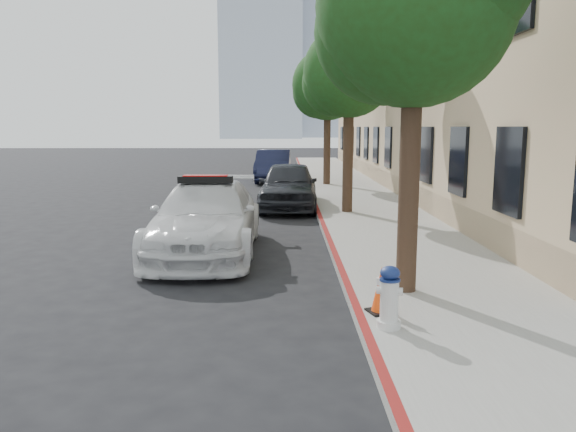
% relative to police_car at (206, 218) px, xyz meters
% --- Properties ---
extents(ground, '(120.00, 120.00, 0.00)m').
position_rel_police_car_xyz_m(ground, '(0.54, -1.21, -0.74)').
color(ground, black).
rests_on(ground, ground).
extents(sidewalk, '(3.20, 50.00, 0.15)m').
position_rel_police_car_xyz_m(sidewalk, '(4.14, 8.79, -0.66)').
color(sidewalk, gray).
rests_on(sidewalk, ground).
extents(curb_strip, '(0.12, 50.00, 0.15)m').
position_rel_police_car_xyz_m(curb_strip, '(2.60, 8.79, -0.66)').
color(curb_strip, maroon).
rests_on(curb_strip, ground).
extents(building, '(8.00, 36.00, 10.00)m').
position_rel_police_car_xyz_m(building, '(9.74, 13.79, 4.26)').
color(building, tan).
rests_on(building, ground).
extents(tower_left, '(18.00, 14.00, 60.00)m').
position_rel_police_car_xyz_m(tower_left, '(-3.46, 118.79, 29.26)').
color(tower_left, '#9EA8B7').
rests_on(tower_left, ground).
extents(tower_right, '(14.00, 14.00, 44.00)m').
position_rel_police_car_xyz_m(tower_right, '(9.54, 133.79, 21.26)').
color(tower_right, '#9EA8B7').
rests_on(tower_right, ground).
extents(tree_near, '(2.92, 2.82, 5.62)m').
position_rel_police_car_xyz_m(tree_near, '(3.47, -3.22, 3.53)').
color(tree_near, black).
rests_on(tree_near, sidewalk).
extents(tree_mid, '(2.77, 2.64, 5.43)m').
position_rel_police_car_xyz_m(tree_mid, '(3.47, 4.78, 3.42)').
color(tree_mid, black).
rests_on(tree_mid, sidewalk).
extents(tree_far, '(3.10, 3.00, 5.81)m').
position_rel_police_car_xyz_m(tree_far, '(3.47, 12.78, 3.65)').
color(tree_far, black).
rests_on(tree_far, sidewalk).
extents(police_car, '(2.09, 5.09, 1.62)m').
position_rel_police_car_xyz_m(police_car, '(0.00, 0.00, 0.00)').
color(police_car, silver).
rests_on(police_car, ground).
extents(parked_car_mid, '(1.96, 4.49, 1.51)m').
position_rel_police_car_xyz_m(parked_car_mid, '(1.74, 6.35, 0.01)').
color(parked_car_mid, black).
rests_on(parked_car_mid, ground).
extents(parked_car_far, '(1.72, 4.60, 1.50)m').
position_rel_police_car_xyz_m(parked_car_far, '(1.08, 15.53, 0.01)').
color(parked_car_far, '#141732').
rests_on(parked_car_far, ground).
extents(fire_hydrant, '(0.33, 0.30, 0.78)m').
position_rel_police_car_xyz_m(fire_hydrant, '(2.89, -4.81, -0.21)').
color(fire_hydrant, silver).
rests_on(fire_hydrant, sidewalk).
extents(traffic_cone, '(0.41, 0.41, 0.63)m').
position_rel_police_car_xyz_m(traffic_cone, '(2.89, -4.24, -0.28)').
color(traffic_cone, black).
rests_on(traffic_cone, sidewalk).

